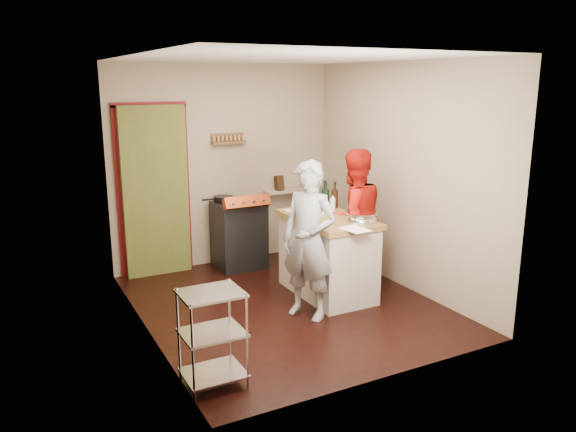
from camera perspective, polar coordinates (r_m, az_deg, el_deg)
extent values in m
plane|color=black|center=(6.20, -0.18, -8.96)|extent=(3.50, 3.50, 0.00)
cube|color=gray|center=(7.40, -6.48, 5.14)|extent=(3.00, 0.04, 2.60)
cube|color=#565B23|center=(7.21, -13.62, 2.59)|extent=(0.80, 0.40, 2.10)
cube|color=maroon|center=(7.05, -16.78, 2.16)|extent=(0.06, 0.06, 2.10)
cube|color=maroon|center=(7.25, -10.27, 2.83)|extent=(0.06, 0.06, 2.10)
cube|color=maroon|center=(7.02, -13.96, 10.94)|extent=(0.90, 0.06, 0.06)
cube|color=brown|center=(7.34, -6.03, 7.43)|extent=(0.46, 0.09, 0.03)
cube|color=brown|center=(7.37, -6.16, 7.93)|extent=(0.46, 0.02, 0.12)
cube|color=olive|center=(7.33, -6.04, 7.86)|extent=(0.42, 0.04, 0.07)
cube|color=gray|center=(7.77, 0.41, 2.63)|extent=(0.80, 0.18, 0.04)
cube|color=black|center=(7.66, -0.91, 3.38)|extent=(0.10, 0.14, 0.22)
cube|color=gray|center=(5.32, -14.69, 1.45)|extent=(0.04, 3.50, 2.60)
cube|color=gray|center=(6.64, 11.40, 3.99)|extent=(0.04, 3.50, 2.60)
cube|color=white|center=(5.73, -0.20, 15.91)|extent=(3.00, 3.50, 0.02)
cube|color=black|center=(7.32, -5.01, -2.14)|extent=(0.60, 0.55, 0.80)
cube|color=black|center=(7.21, -5.08, 1.15)|extent=(0.60, 0.55, 0.06)
cube|color=#9B3A16|center=(6.94, -4.20, 1.43)|extent=(0.60, 0.15, 0.17)
cylinder|color=black|center=(7.26, -6.58, 1.80)|extent=(0.26, 0.26, 0.05)
cylinder|color=silver|center=(4.35, -9.63, -13.67)|extent=(0.02, 0.02, 0.80)
cylinder|color=silver|center=(4.48, -4.16, -12.62)|extent=(0.02, 0.02, 0.80)
cylinder|color=silver|center=(4.66, -11.05, -11.80)|extent=(0.02, 0.02, 0.80)
cylinder|color=silver|center=(4.79, -5.92, -10.90)|extent=(0.02, 0.02, 0.80)
cube|color=silver|center=(4.70, -7.56, -15.52)|extent=(0.48, 0.40, 0.02)
cube|color=silver|center=(4.54, -7.70, -11.66)|extent=(0.48, 0.40, 0.02)
cube|color=silver|center=(4.41, -7.83, -7.78)|extent=(0.48, 0.40, 0.02)
cube|color=beige|center=(6.37, 4.02, -4.29)|extent=(0.65, 1.15, 0.85)
cube|color=olive|center=(6.25, 4.08, -0.32)|extent=(0.71, 1.20, 0.06)
cube|color=#E1C689|center=(6.38, 1.86, 0.38)|extent=(0.40, 0.40, 0.02)
cylinder|color=#B78639|center=(6.37, 1.87, 0.60)|extent=(0.32, 0.32, 0.02)
ellipsoid|color=silver|center=(6.03, 7.45, -0.10)|extent=(0.35, 0.35, 0.11)
cylinder|color=white|center=(6.62, 2.61, 2.00)|extent=(0.12, 0.12, 0.28)
cylinder|color=silver|center=(6.39, 4.56, 1.03)|extent=(0.06, 0.06, 0.17)
cube|color=white|center=(5.73, 6.83, -1.34)|extent=(0.24, 0.32, 0.00)
cylinder|color=black|center=(6.71, 3.76, 2.27)|extent=(0.08, 0.08, 0.31)
cylinder|color=black|center=(6.65, 4.78, 2.15)|extent=(0.08, 0.08, 0.31)
cylinder|color=black|center=(6.63, 3.86, 2.12)|extent=(0.08, 0.08, 0.31)
imported|color=#B2B2B7|center=(5.65, 2.10, -2.52)|extent=(0.63, 0.71, 1.62)
imported|color=#B1140B|center=(6.60, 6.64, -0.23)|extent=(0.82, 0.65, 1.62)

